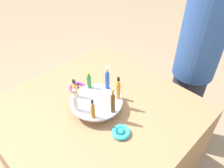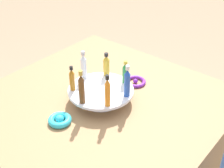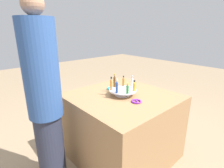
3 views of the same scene
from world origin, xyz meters
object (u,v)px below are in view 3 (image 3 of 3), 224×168
bottle_orange (111,84)px  bottle_clear (132,82)px  bottle_blue (117,87)px  display_stand (123,91)px  person_figure (45,100)px  ribbon_bow_purple (136,101)px  bottle_green (128,89)px  ribbon_bow_teal (111,88)px  bottle_gold (134,86)px  bottle_brown (115,81)px  bottle_amber (123,81)px

bottle_orange → bottle_clear: 0.24m
bottle_blue → display_stand: bearing=-74.1°
display_stand → person_figure: bearing=76.1°
bottle_blue → ribbon_bow_purple: size_ratio=1.44×
bottle_green → person_figure: size_ratio=0.06×
ribbon_bow_teal → person_figure: (-0.03, 0.79, 0.09)m
bottle_gold → ribbon_bow_purple: 0.18m
bottle_orange → bottle_brown: bearing=-61.2°
bottle_amber → person_figure: person_figure is taller
bottle_gold → bottle_amber: bearing=-9.8°
bottle_gold → ribbon_bow_teal: (0.33, 0.03, -0.10)m
bottle_blue → bottle_clear: 0.24m
bottle_clear → ribbon_bow_teal: size_ratio=1.43×
bottle_brown → ribbon_bow_purple: (-0.34, 0.02, -0.13)m
bottle_gold → display_stand: bearing=28.8°
display_stand → bottle_gold: bottle_gold is taller
bottle_blue → bottle_amber: bottle_blue is taller
bottle_brown → bottle_green: bearing=170.2°
ribbon_bow_teal → person_figure: 0.79m
bottle_brown → person_figure: person_figure is taller
bottle_amber → ribbon_bow_teal: bearing=23.6°
bottle_orange → bottle_gold: 0.24m
bottle_green → bottle_gold: (0.01, -0.11, 0.00)m
bottle_green → bottle_brown: size_ratio=0.72×
ribbon_bow_teal → bottle_orange: bearing=138.7°
bottle_amber → bottle_brown: bearing=67.3°
bottle_clear → ribbon_bow_purple: size_ratio=1.36×
bottle_green → ribbon_bow_purple: (-0.11, -0.02, -0.11)m
bottle_green → bottle_amber: size_ratio=0.93×
display_stand → bottle_orange: bearing=54.5°
ribbon_bow_purple → bottle_amber: bearing=-22.2°
person_figure → bottle_brown: bearing=8.9°
bottle_green → person_figure: person_figure is taller
bottle_orange → bottle_green: size_ratio=1.32×
bottle_brown → ribbon_bow_purple: bottle_brown is taller
bottle_blue → bottle_amber: (0.11, -0.21, -0.01)m
bottle_amber → bottle_brown: 0.11m
bottle_blue → person_figure: person_figure is taller
bottle_brown → bottle_gold: bearing=-164.1°
bottle_green → ribbon_bow_teal: (0.33, -0.08, -0.10)m
bottle_amber → ribbon_bow_purple: 0.34m
display_stand → bottle_brown: bottle_brown is taller
bottle_green → bottle_clear: bottle_clear is taller
bottle_clear → bottle_amber: 0.11m
bottle_clear → bottle_brown: size_ratio=0.91×
ribbon_bow_purple → bottle_clear: bearing=-37.3°
bottle_amber → bottle_brown: (0.04, 0.10, 0.02)m
bottle_gold → bottle_brown: bottle_brown is taller
display_stand → person_figure: person_figure is taller
bottle_blue → ribbon_bow_teal: bearing=-30.4°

